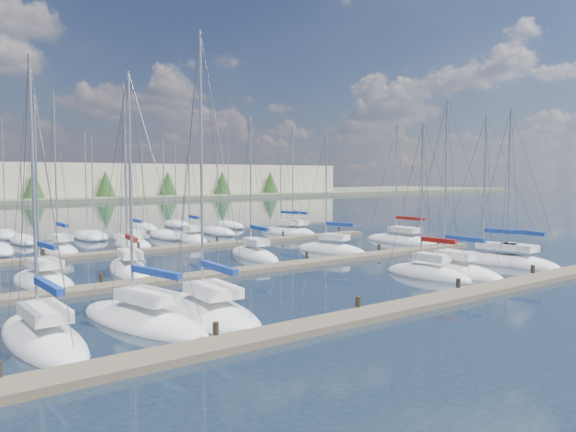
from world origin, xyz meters
TOP-DOWN VIEW (x-y plane):
  - ground at (0.00, 60.00)m, footprint 400.00×400.00m
  - dock_near at (0.00, 2.01)m, footprint 44.00×1.93m
  - dock_mid at (0.00, 16.01)m, footprint 44.00×1.93m
  - dock_far at (0.00, 30.01)m, footprint 44.00×1.93m
  - sailboat_k at (2.34, 21.78)m, footprint 3.46×8.34m
  - sailboat_n at (-9.75, 34.63)m, footprint 2.73×8.38m
  - sailboat_g at (16.05, 6.69)m, footprint 2.69×7.46m
  - sailboat_h at (-14.57, 20.13)m, footprint 3.50×7.61m
  - sailboat_i at (-8.62, 21.12)m, footprint 4.04×8.81m
  - sailboat_m at (19.86, 21.35)m, footprint 2.98×9.23m
  - sailboat_f at (15.48, 8.23)m, footprint 4.05×8.71m
  - sailboat_o at (-2.96, 34.91)m, footprint 2.75×7.17m
  - sailboat_d at (6.76, 7.37)m, footprint 2.54×6.67m
  - sailboat_b at (-13.27, 7.46)m, footprint 4.50×9.29m
  - sailboat_p at (3.59, 35.49)m, footprint 3.26×7.21m
  - sailboat_q at (15.48, 35.31)m, footprint 3.74×7.64m
  - sailboat_c at (-10.11, 6.89)m, footprint 3.89×8.99m
  - sailboat_e at (9.12, 7.17)m, footprint 2.65×8.02m
  - sailboat_r at (16.55, 34.61)m, footprint 3.65×8.57m
  - sailboat_a at (-17.66, 7.10)m, footprint 2.73×8.73m
  - sailboat_l at (9.61, 20.40)m, footprint 4.03×7.47m
  - distant_boats at (-4.34, 43.76)m, footprint 36.93×20.75m

SIDE VIEW (x-z plane):
  - ground at x=0.00m, z-range 0.00..0.00m
  - dock_near at x=0.00m, z-range -0.40..0.70m
  - dock_mid at x=0.00m, z-range -0.40..0.70m
  - dock_far at x=0.00m, z-range -0.40..0.70m
  - sailboat_b at x=-13.27m, z-range -5.97..6.31m
  - sailboat_m at x=19.86m, z-range -6.18..6.53m
  - sailboat_q at x=15.48m, z-range -5.25..5.60m
  - sailboat_c at x=-10.11m, z-range -7.07..7.42m
  - sailboat_a at x=-17.66m, z-range -6.04..6.40m
  - sailboat_h at x=-14.57m, z-range -6.10..6.45m
  - sailboat_l at x=9.61m, z-range -5.36..5.72m
  - sailboat_f at x=15.48m, z-range -5.88..6.24m
  - sailboat_e at x=9.12m, z-range -6.22..6.59m
  - sailboat_g at x=16.05m, z-range -6.10..6.47m
  - sailboat_p at x=3.59m, z-range -5.84..6.22m
  - sailboat_r at x=16.55m, z-range -6.62..7.00m
  - sailboat_k at x=2.34m, z-range -6.03..6.41m
  - sailboat_d at x=6.76m, z-range -5.35..5.73m
  - sailboat_i at x=-8.62m, z-range -6.76..7.14m
  - sailboat_o at x=-2.96m, z-range -6.54..6.93m
  - sailboat_n at x=-9.75m, z-range -7.27..7.66m
  - distant_boats at x=-4.34m, z-range -6.36..6.94m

